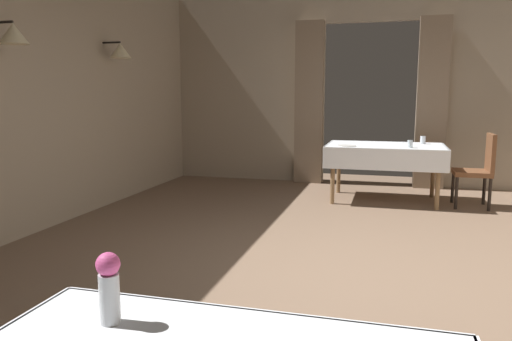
% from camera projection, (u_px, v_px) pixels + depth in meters
% --- Properties ---
extents(ground, '(10.08, 10.08, 0.00)m').
position_uv_depth(ground, '(339.00, 275.00, 3.90)').
color(ground, '#7A604C').
extents(wall_back, '(6.40, 0.27, 3.00)m').
position_uv_depth(wall_back, '(369.00, 87.00, 7.65)').
color(wall_back, gray).
rests_on(wall_back, ground).
extents(dining_table_mid, '(1.52, 1.00, 0.75)m').
position_uv_depth(dining_table_mid, '(385.00, 151.00, 6.54)').
color(dining_table_mid, olive).
rests_on(dining_table_mid, ground).
extents(chair_mid_right, '(0.44, 0.44, 0.93)m').
position_uv_depth(chair_mid_right, '(479.00, 167.00, 6.17)').
color(chair_mid_right, black).
rests_on(chair_mid_right, ground).
extents(flower_vase_near, '(0.07, 0.07, 0.21)m').
position_uv_depth(flower_vase_near, '(109.00, 285.00, 1.43)').
color(flower_vase_near, silver).
rests_on(flower_vase_near, dining_table_near).
extents(glass_mid_a, '(0.07, 0.07, 0.09)m').
position_uv_depth(glass_mid_a, '(410.00, 144.00, 6.16)').
color(glass_mid_a, silver).
rests_on(glass_mid_a, dining_table_mid).
extents(plate_mid_b, '(0.24, 0.24, 0.01)m').
position_uv_depth(plate_mid_b, '(347.00, 146.00, 6.34)').
color(plate_mid_b, white).
rests_on(plate_mid_b, dining_table_mid).
extents(glass_mid_c, '(0.07, 0.07, 0.11)m').
position_uv_depth(glass_mid_c, '(423.00, 140.00, 6.63)').
color(glass_mid_c, silver).
rests_on(glass_mid_c, dining_table_mid).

